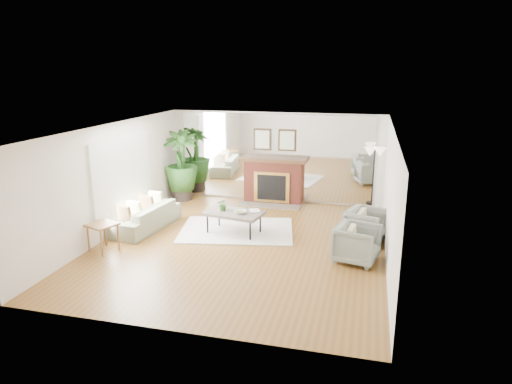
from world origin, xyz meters
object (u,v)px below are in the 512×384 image
(fireplace, at_px, (273,180))
(potted_ficus, at_px, (181,163))
(sofa, at_px, (146,217))
(coffee_table, at_px, (234,214))
(armchair_back, at_px, (367,226))
(side_table, at_px, (103,228))
(floor_lamp, at_px, (375,157))
(armchair_front, at_px, (357,244))

(fireplace, xyz_separation_m, potted_ficus, (-2.60, -0.36, 0.40))
(sofa, bearing_deg, potted_ficus, -170.03)
(coffee_table, xyz_separation_m, armchair_back, (2.94, 0.22, -0.11))
(side_table, bearing_deg, fireplace, 58.55)
(potted_ficus, distance_m, floor_lamp, 5.32)
(armchair_back, xyz_separation_m, potted_ficus, (-5.20, 2.11, 0.70))
(coffee_table, bearing_deg, fireplace, 82.81)
(armchair_front, bearing_deg, side_table, 111.71)
(sofa, distance_m, floor_lamp, 5.93)
(coffee_table, distance_m, sofa, 2.13)
(armchair_back, bearing_deg, side_table, 129.07)
(coffee_table, distance_m, armchair_front, 2.93)
(side_table, bearing_deg, sofa, 82.25)
(fireplace, relative_size, floor_lamp, 1.20)
(coffee_table, height_order, side_table, side_table)
(potted_ficus, xyz_separation_m, floor_lamp, (5.30, 0.20, 0.39))
(armchair_back, bearing_deg, potted_ficus, 87.41)
(sofa, bearing_deg, side_table, -1.20)
(fireplace, height_order, armchair_back, fireplace)
(fireplace, xyz_separation_m, side_table, (-2.65, -4.33, -0.16))
(coffee_table, relative_size, side_table, 2.10)
(sofa, distance_m, armchair_back, 5.07)
(armchair_back, xyz_separation_m, side_table, (-5.25, -1.87, 0.13))
(fireplace, distance_m, floor_lamp, 2.82)
(potted_ficus, bearing_deg, armchair_back, -22.07)
(armchair_front, relative_size, floor_lamp, 0.48)
(armchair_front, distance_m, potted_ficus, 6.03)
(side_table, bearing_deg, potted_ficus, 89.28)
(coffee_table, relative_size, sofa, 0.72)
(sofa, xyz_separation_m, armchair_front, (4.89, -0.74, 0.08))
(armchair_front, distance_m, side_table, 5.14)
(sofa, bearing_deg, armchair_front, 87.94)
(side_table, xyz_separation_m, potted_ficus, (0.05, 3.98, 0.56))
(armchair_back, distance_m, armchair_front, 1.15)
(fireplace, height_order, armchair_front, fireplace)
(fireplace, xyz_separation_m, armchair_back, (2.60, -2.46, -0.29))
(armchair_front, bearing_deg, fireplace, 47.62)
(armchair_back, bearing_deg, fireplace, 66.02)
(sofa, distance_m, potted_ficus, 2.63)
(armchair_front, bearing_deg, floor_lamp, 9.18)
(armchair_front, bearing_deg, coffee_table, 85.26)
(fireplace, height_order, sofa, fireplace)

